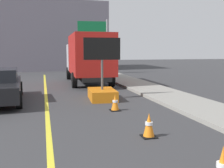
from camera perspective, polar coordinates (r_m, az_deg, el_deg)
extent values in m
cube|color=yellow|center=(6.76, -13.33, -11.50)|extent=(0.14, 36.00, 0.01)
cube|color=orange|center=(11.73, -2.11, -2.26)|extent=(1.21, 1.87, 0.45)
cylinder|color=#4C4C4C|center=(11.62, -2.13, 2.00)|extent=(0.10, 0.10, 1.30)
cube|color=black|center=(11.57, -2.16, 7.55)|extent=(1.60, 0.18, 0.95)
sphere|color=yellow|center=(11.72, 0.49, 7.55)|extent=(0.09, 0.09, 0.09)
sphere|color=yellow|center=(11.66, -0.97, 7.56)|extent=(0.09, 0.09, 0.09)
sphere|color=yellow|center=(11.61, -2.44, 7.55)|extent=(0.09, 0.09, 0.09)
sphere|color=yellow|center=(11.57, -3.92, 7.54)|extent=(0.09, 0.09, 0.09)
sphere|color=yellow|center=(11.56, -4.78, 8.43)|extent=(0.09, 0.09, 0.09)
sphere|color=yellow|center=(11.55, -4.76, 6.64)|extent=(0.09, 0.09, 0.09)
cube|color=black|center=(17.88, -5.19, 2.09)|extent=(1.79, 7.44, 0.25)
cube|color=silver|center=(20.46, -6.27, 5.73)|extent=(2.36, 2.13, 1.90)
cube|color=red|center=(16.69, -4.70, 6.35)|extent=(2.43, 5.08, 2.43)
cylinder|color=black|center=(20.27, -9.29, 2.27)|extent=(0.30, 0.91, 0.90)
cylinder|color=black|center=(20.54, -3.11, 2.42)|extent=(0.30, 0.91, 0.90)
cylinder|color=black|center=(15.57, -8.08, 0.84)|extent=(0.30, 0.91, 0.90)
cylinder|color=black|center=(15.92, -0.12, 1.05)|extent=(0.30, 0.91, 0.90)
cylinder|color=black|center=(10.46, -19.29, -3.23)|extent=(0.26, 0.67, 0.66)
cylinder|color=black|center=(13.66, -19.10, -0.87)|extent=(0.26, 0.67, 0.66)
cylinder|color=gray|center=(24.92, -1.06, 7.97)|extent=(0.18, 0.18, 5.00)
cube|color=#0F6033|center=(24.83, -4.33, 11.77)|extent=(2.59, 0.29, 1.30)
cube|color=white|center=(24.87, -4.34, 11.76)|extent=(1.81, 0.17, 0.18)
cube|color=slate|center=(33.17, -19.88, 9.42)|extent=(19.87, 9.41, 7.39)
cone|color=orange|center=(4.58, 22.61, -16.14)|extent=(0.28, 0.28, 0.69)
cylinder|color=white|center=(4.57, 22.63, -15.74)|extent=(0.19, 0.19, 0.08)
cube|color=black|center=(6.83, 7.87, -11.08)|extent=(0.36, 0.36, 0.03)
cone|color=orange|center=(6.74, 7.91, -8.60)|extent=(0.28, 0.28, 0.58)
cylinder|color=white|center=(6.73, 7.92, -8.36)|extent=(0.19, 0.19, 0.08)
cube|color=black|center=(9.62, 0.67, -5.63)|extent=(0.36, 0.36, 0.03)
cone|color=orange|center=(9.56, 0.67, -3.87)|extent=(0.28, 0.28, 0.57)
cylinder|color=white|center=(9.55, 0.67, -3.70)|extent=(0.19, 0.19, 0.08)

